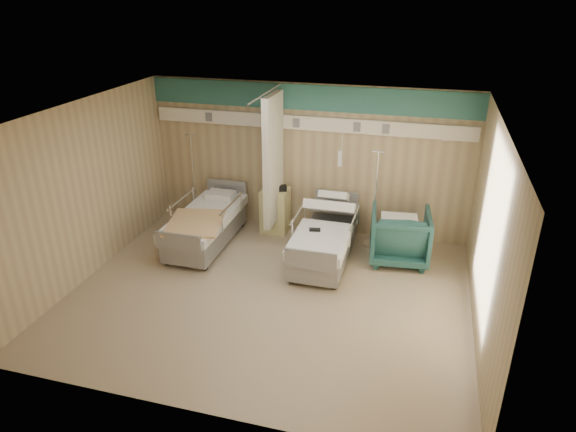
{
  "coord_description": "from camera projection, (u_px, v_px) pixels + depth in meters",
  "views": [
    {
      "loc": [
        2.08,
        -6.4,
        4.36
      ],
      "look_at": [
        0.14,
        0.6,
        1.08
      ],
      "focal_mm": 32.0,
      "sensor_mm": 36.0,
      "label": 1
    }
  ],
  "objects": [
    {
      "name": "bed_right",
      "position": [
        324.0,
        244.0,
        8.79
      ],
      "size": [
        1.0,
        2.16,
        0.63
      ],
      "primitive_type": null,
      "color": "white",
      "rests_on": "ground"
    },
    {
      "name": "iv_stand_right",
      "position": [
        373.0,
        227.0,
        9.29
      ],
      "size": [
        0.32,
        0.32,
        1.79
      ],
      "rotation": [
        0.0,
        0.0,
        -0.21
      ],
      "color": "silver",
      "rests_on": "ground"
    },
    {
      "name": "tan_blanket",
      "position": [
        195.0,
        223.0,
        8.77
      ],
      "size": [
        1.11,
        1.29,
        0.04
      ],
      "primitive_type": "cube",
      "rotation": [
        0.0,
        0.0,
        0.21
      ],
      "color": "tan",
      "rests_on": "bed_left"
    },
    {
      "name": "iv_stand_left",
      "position": [
        196.0,
        204.0,
        10.23
      ],
      "size": [
        0.32,
        0.32,
        1.81
      ],
      "rotation": [
        0.0,
        0.0,
        -0.28
      ],
      "color": "silver",
      "rests_on": "ground"
    },
    {
      "name": "visitor_armchair",
      "position": [
        400.0,
        236.0,
        8.74
      ],
      "size": [
        1.08,
        1.1,
        0.91
      ],
      "primitive_type": "imported",
      "rotation": [
        0.0,
        0.0,
        3.25
      ],
      "color": "#1D4847",
      "rests_on": "ground"
    },
    {
      "name": "white_cup",
      "position": [
        268.0,
        185.0,
        9.69
      ],
      "size": [
        0.12,
        0.12,
        0.13
      ],
      "primitive_type": "cylinder",
      "rotation": [
        0.0,
        0.0,
        -0.4
      ],
      "color": "white",
      "rests_on": "bedside_cabinet"
    },
    {
      "name": "ground",
      "position": [
        269.0,
        294.0,
        7.92
      ],
      "size": [
        6.0,
        5.0,
        0.0
      ],
      "primitive_type": "cube",
      "color": "#9C8B6B",
      "rests_on": "ground"
    },
    {
      "name": "room_walls",
      "position": [
        270.0,
        175.0,
        7.39
      ],
      "size": [
        6.04,
        5.04,
        2.82
      ],
      "color": "tan",
      "rests_on": "ground"
    },
    {
      "name": "call_remote",
      "position": [
        315.0,
        230.0,
        8.52
      ],
      "size": [
        0.2,
        0.11,
        0.04
      ],
      "primitive_type": "cube",
      "rotation": [
        0.0,
        0.0,
        0.18
      ],
      "color": "black",
      "rests_on": "bed_right"
    },
    {
      "name": "bedside_cabinet",
      "position": [
        275.0,
        210.0,
        9.82
      ],
      "size": [
        0.5,
        0.48,
        0.85
      ],
      "primitive_type": "cube",
      "color": "#CEC780",
      "rests_on": "ground"
    },
    {
      "name": "bed_left",
      "position": [
        206.0,
        229.0,
        9.32
      ],
      "size": [
        1.0,
        2.16,
        0.63
      ],
      "primitive_type": null,
      "color": "white",
      "rests_on": "ground"
    },
    {
      "name": "waffle_blanket",
      "position": [
        400.0,
        211.0,
        8.51
      ],
      "size": [
        0.65,
        0.59,
        0.07
      ],
      "primitive_type": "cube",
      "rotation": [
        0.0,
        0.0,
        3.24
      ],
      "color": "white",
      "rests_on": "visitor_armchair"
    },
    {
      "name": "toiletry_bag",
      "position": [
        281.0,
        188.0,
        9.57
      ],
      "size": [
        0.23,
        0.19,
        0.11
      ],
      "primitive_type": "cube",
      "rotation": [
        0.0,
        0.0,
        0.4
      ],
      "color": "black",
      "rests_on": "bedside_cabinet"
    }
  ]
}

